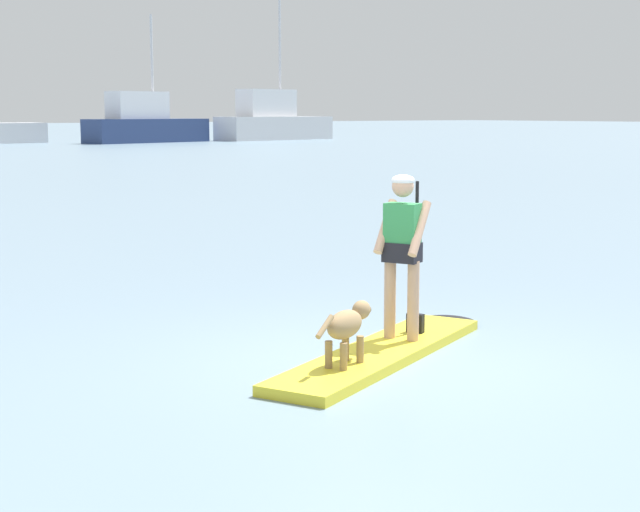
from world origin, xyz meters
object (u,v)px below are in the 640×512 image
Objects in this scene: dog at (347,325)px; moored_boat_port at (273,121)px; person_paddler at (403,245)px; paddleboard at (390,349)px; moored_boat_starboard at (145,123)px.

dog is 77.13m from moored_boat_port.
person_paddler is at bearing -122.47° from moored_boat_port.
moored_boat_starboard is at bearing 65.74° from paddleboard.
paddleboard is 1.05m from person_paddler.
moored_boat_starboard is (29.63, 64.28, 1.03)m from dog.
paddleboard is at bearing -114.26° from moored_boat_starboard.
moored_boat_starboard reaches higher than paddleboard.
person_paddler is 1.32m from dog.
dog is at bearing -156.00° from person_paddler.
moored_boat_starboard is at bearing 65.89° from person_paddler.
paddleboard is at bearing -122.58° from moored_boat_port.
person_paddler reaches higher than dog.
dog reaches higher than paddleboard.
paddleboard is 1.01m from dog.
moored_boat_port is (12.32, 0.43, 0.13)m from moored_boat_starboard.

